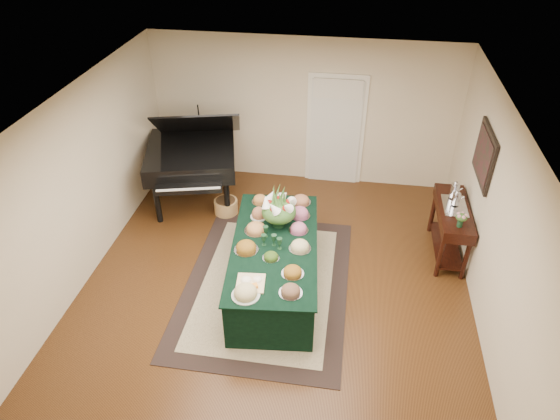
% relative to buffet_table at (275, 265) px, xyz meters
% --- Properties ---
extents(ground, '(6.00, 6.00, 0.00)m').
position_rel_buffet_table_xyz_m(ground, '(0.01, 0.10, -0.38)').
color(ground, black).
rests_on(ground, ground).
extents(area_rug, '(2.32, 3.24, 0.01)m').
position_rel_buffet_table_xyz_m(area_rug, '(-0.12, -0.01, -0.37)').
color(area_rug, black).
rests_on(area_rug, ground).
extents(kitchen_doorway, '(1.05, 0.07, 2.10)m').
position_rel_buffet_table_xyz_m(kitchen_doorway, '(0.61, 3.07, 0.64)').
color(kitchen_doorway, white).
rests_on(kitchen_doorway, ground).
extents(buffet_table, '(1.40, 2.56, 0.76)m').
position_rel_buffet_table_xyz_m(buffet_table, '(0.00, 0.00, 0.00)').
color(buffet_table, black).
rests_on(buffet_table, ground).
extents(food_platters, '(1.03, 2.43, 0.13)m').
position_rel_buffet_table_xyz_m(food_platters, '(-0.01, 0.13, 0.42)').
color(food_platters, silver).
rests_on(food_platters, buffet_table).
extents(cutting_board, '(0.38, 0.38, 0.10)m').
position_rel_buffet_table_xyz_m(cutting_board, '(-0.17, -0.80, 0.41)').
color(cutting_board, tan).
rests_on(cutting_board, buffet_table).
extents(green_goblets, '(0.31, 0.31, 0.18)m').
position_rel_buffet_table_xyz_m(green_goblets, '(-0.05, -0.00, 0.47)').
color(green_goblets, '#15341E').
rests_on(green_goblets, buffet_table).
extents(floral_centerpiece, '(0.51, 0.51, 0.51)m').
position_rel_buffet_table_xyz_m(floral_centerpiece, '(-0.01, 0.45, 0.68)').
color(floral_centerpiece, '#15341E').
rests_on(floral_centerpiece, buffet_table).
extents(grand_piano, '(1.85, 2.05, 1.81)m').
position_rel_buffet_table_xyz_m(grand_piano, '(-1.77, 2.00, 0.53)').
color(grand_piano, black).
rests_on(grand_piano, ground).
extents(wicker_basket, '(0.41, 0.41, 0.25)m').
position_rel_buffet_table_xyz_m(wicker_basket, '(-1.14, 1.68, -0.25)').
color(wicker_basket, '#AB7C45').
rests_on(wicker_basket, ground).
extents(mahogany_sideboard, '(0.45, 1.33, 0.86)m').
position_rel_buffet_table_xyz_m(mahogany_sideboard, '(2.51, 1.13, 0.29)').
color(mahogany_sideboard, black).
rests_on(mahogany_sideboard, ground).
extents(tea_service, '(0.34, 0.58, 0.30)m').
position_rel_buffet_table_xyz_m(tea_service, '(2.51, 1.26, 0.60)').
color(tea_service, silver).
rests_on(tea_service, mahogany_sideboard).
extents(pink_bouquet, '(0.18, 0.18, 0.23)m').
position_rel_buffet_table_xyz_m(pink_bouquet, '(2.51, 0.66, 0.63)').
color(pink_bouquet, '#15341E').
rests_on(pink_bouquet, mahogany_sideboard).
extents(wall_painting, '(0.05, 0.95, 0.75)m').
position_rel_buffet_table_xyz_m(wall_painting, '(2.73, 1.13, 1.37)').
color(wall_painting, black).
rests_on(wall_painting, ground).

